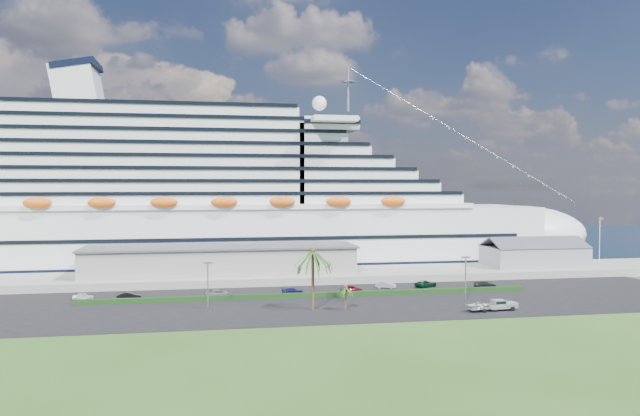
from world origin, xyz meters
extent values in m
plane|color=#2D501A|center=(0.00, 0.00, 0.00)|extent=(420.00, 420.00, 0.00)
cube|color=black|center=(0.00, 11.00, 0.06)|extent=(140.00, 38.00, 0.12)
cube|color=gray|center=(0.00, 40.00, 0.90)|extent=(240.00, 20.00, 1.80)
cube|color=black|center=(0.00, 130.00, 0.01)|extent=(420.00, 160.00, 0.02)
cube|color=silver|center=(-20.00, 64.00, 8.00)|extent=(160.00, 30.00, 16.00)
ellipsoid|color=silver|center=(60.00, 64.00, 8.00)|extent=(40.00, 30.00, 16.00)
cube|color=black|center=(-20.00, 64.00, 1.20)|extent=(164.00, 30.60, 2.40)
cube|color=silver|center=(-32.00, 64.00, 29.60)|extent=(128.00, 26.00, 24.80)
cube|color=silver|center=(2.80, 64.00, 37.40)|extent=(14.00, 38.00, 3.20)
cube|color=silver|center=(-60.00, 64.00, 47.00)|extent=(11.58, 14.00, 11.58)
cylinder|color=gray|center=(10.00, 64.00, 48.00)|extent=(0.70, 0.70, 12.00)
ellipsoid|color=orange|center=(-24.00, 48.20, 17.80)|extent=(90.00, 2.40, 2.60)
ellipsoid|color=orange|center=(-24.00, 79.80, 17.80)|extent=(90.00, 2.40, 2.60)
cube|color=black|center=(-20.00, 64.00, 8.80)|extent=(144.00, 30.40, 0.90)
cube|color=gray|center=(-25.00, 40.00, 4.80)|extent=(60.00, 14.00, 6.00)
cube|color=#4C4C54|center=(-25.00, 40.00, 7.90)|extent=(61.00, 15.00, 0.40)
cube|color=gray|center=(52.00, 40.00, 4.20)|extent=(24.00, 12.00, 4.80)
cube|color=#4C4C54|center=(52.00, 37.00, 7.80)|extent=(24.00, 6.31, 2.74)
cube|color=#4C4C54|center=(52.00, 43.00, 7.80)|extent=(24.00, 6.31, 2.74)
cylinder|color=silver|center=(70.00, 40.00, 7.80)|extent=(0.16, 0.16, 12.00)
cube|color=red|center=(70.50, 40.00, 13.40)|extent=(1.00, 0.04, 0.70)
cube|color=#163210|center=(-8.00, 16.00, 0.57)|extent=(88.00, 1.10, 0.90)
cylinder|color=gray|center=(-28.00, 8.00, 4.12)|extent=(0.24, 0.24, 8.00)
cube|color=gray|center=(-28.00, 8.00, 8.22)|extent=(1.60, 0.35, 0.35)
cylinder|color=gray|center=(20.00, 8.00, 4.12)|extent=(0.24, 0.24, 8.00)
cube|color=gray|center=(20.00, 8.00, 8.22)|extent=(1.60, 0.35, 0.35)
cylinder|color=#47301E|center=(-10.00, 4.00, 5.25)|extent=(0.54, 0.54, 10.50)
sphere|color=#47301E|center=(-10.00, 4.00, 10.50)|extent=(0.98, 0.98, 0.98)
cylinder|color=#47301E|center=(-4.50, 2.50, 2.10)|extent=(0.35, 0.35, 4.20)
sphere|color=#47301E|center=(-4.50, 2.50, 4.20)|extent=(0.73, 0.73, 0.73)
imported|color=silver|center=(-51.22, 20.82, 0.78)|extent=(3.94, 1.66, 1.33)
imported|color=black|center=(-42.67, 19.06, 0.88)|extent=(4.77, 2.18, 1.52)
imported|color=gray|center=(-25.99, 19.41, 0.83)|extent=(5.50, 3.52, 1.41)
imported|color=#181751|center=(-11.38, 20.13, 0.76)|extent=(4.48, 1.93, 1.29)
imported|color=maroon|center=(0.54, 19.48, 0.89)|extent=(4.81, 2.78, 1.54)
imported|color=#AEB0B6|center=(9.00, 23.77, 0.83)|extent=(4.51, 3.15, 1.41)
imported|color=black|center=(17.84, 23.63, 0.83)|extent=(5.59, 4.26, 1.41)
imported|color=black|center=(29.76, 20.31, 0.83)|extent=(5.20, 3.07, 1.41)
cylinder|color=black|center=(20.36, -3.37, 0.51)|extent=(0.79, 0.33, 0.77)
cylinder|color=black|center=(20.36, -1.54, 0.51)|extent=(0.79, 0.33, 0.77)
cylinder|color=black|center=(23.73, -3.37, 0.51)|extent=(0.79, 0.33, 0.77)
cylinder|color=black|center=(23.73, -1.54, 0.51)|extent=(0.79, 0.33, 0.77)
cube|color=#B6B9BE|center=(22.19, -2.46, 0.84)|extent=(5.34, 2.33, 0.67)
cube|color=#B6B9BE|center=(23.59, -2.46, 1.23)|extent=(2.45, 2.05, 0.53)
cube|color=#B6B9BE|center=(21.52, -2.46, 1.52)|extent=(2.26, 1.99, 0.91)
cube|color=black|center=(21.52, -2.46, 1.61)|extent=(2.07, 2.02, 0.53)
cube|color=#B6B9BE|center=(19.98, -2.46, 1.03)|extent=(1.01, 1.89, 0.34)
cube|color=gray|center=(18.07, -2.89, 0.66)|extent=(4.68, 2.31, 0.12)
cylinder|color=gray|center=(16.02, -2.89, 0.66)|extent=(2.13, 0.40, 0.08)
cylinder|color=black|center=(18.46, -3.76, 0.43)|extent=(0.65, 0.30, 0.62)
cylinder|color=black|center=(18.46, -2.01, 0.43)|extent=(0.65, 0.30, 0.62)
imported|color=white|center=(18.07, -2.89, 1.23)|extent=(5.41, 4.22, 1.02)
camera|label=1|loc=(-28.07, -102.37, 21.72)|focal=35.00mm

